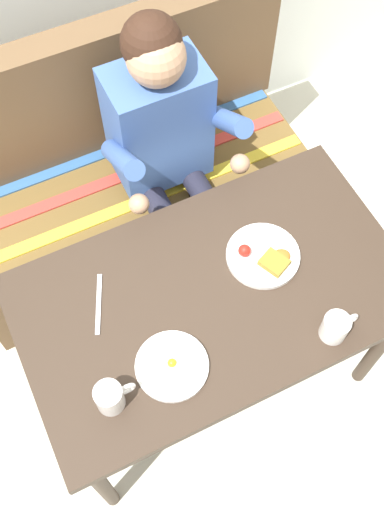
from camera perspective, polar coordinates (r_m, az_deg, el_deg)
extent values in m
plane|color=beige|center=(2.55, 1.50, -10.53)|extent=(8.00, 8.00, 0.00)
cube|color=#382A20|center=(1.89, 1.99, -3.73)|extent=(1.20, 0.70, 0.04)
cylinder|color=#382A20|center=(2.12, -8.50, -20.27)|extent=(0.05, 0.05, 0.69)
cylinder|color=#382A20|center=(2.32, 17.17, -7.97)|extent=(0.05, 0.05, 0.69)
cylinder|color=#382A20|center=(2.30, -13.85, -6.92)|extent=(0.05, 0.05, 0.69)
cylinder|color=#382A20|center=(2.49, 9.85, 3.12)|extent=(0.05, 0.05, 0.69)
cube|color=brown|center=(2.67, -5.37, 4.25)|extent=(1.44, 0.56, 0.40)
cube|color=brown|center=(2.48, -5.81, 7.16)|extent=(1.40, 0.52, 0.06)
cube|color=brown|center=(2.39, -8.61, 15.22)|extent=(1.44, 0.12, 0.54)
cube|color=yellow|center=(2.37, -4.56, 5.20)|extent=(1.38, 0.05, 0.01)
cube|color=#C63D33|center=(2.45, -5.88, 7.63)|extent=(1.38, 0.05, 0.01)
cube|color=#336099|center=(2.53, -7.13, 9.89)|extent=(1.38, 0.05, 0.01)
cube|color=#3E5FA0|center=(2.21, -3.16, 12.16)|extent=(0.34, 0.22, 0.48)
sphere|color=tan|center=(1.96, -3.39, 18.02)|extent=(0.19, 0.19, 0.19)
sphere|color=#331E14|center=(1.96, -3.82, 19.20)|extent=(0.19, 0.19, 0.19)
cylinder|color=#3E5FA0|center=(2.03, -6.55, 8.95)|extent=(0.07, 0.29, 0.23)
cylinder|color=#3E5FA0|center=(2.13, 3.13, 12.53)|extent=(0.07, 0.29, 0.23)
sphere|color=tan|center=(2.04, -4.97, 4.86)|extent=(0.07, 0.07, 0.07)
sphere|color=tan|center=(2.14, 4.49, 8.56)|extent=(0.07, 0.07, 0.07)
cylinder|color=#232333|center=(2.28, -3.05, 4.59)|extent=(0.09, 0.34, 0.09)
cylinder|color=#232333|center=(2.43, -1.11, -1.82)|extent=(0.08, 0.08, 0.52)
cube|color=black|center=(2.62, -0.46, -5.21)|extent=(0.09, 0.20, 0.05)
cylinder|color=#232333|center=(2.32, 0.79, 6.12)|extent=(0.09, 0.34, 0.09)
cylinder|color=#232333|center=(2.46, 2.46, -0.28)|extent=(0.08, 0.08, 0.52)
cube|color=black|center=(2.65, 2.86, -3.74)|extent=(0.09, 0.20, 0.05)
cylinder|color=white|center=(1.94, 6.62, 0.04)|extent=(0.23, 0.23, 0.02)
cube|color=olive|center=(1.91, 7.64, -0.56)|extent=(0.10, 0.10, 0.02)
sphere|color=red|center=(1.91, 4.91, 0.50)|extent=(0.04, 0.04, 0.04)
ellipsoid|color=#CC6623|center=(1.92, 8.24, -0.06)|extent=(0.06, 0.05, 0.02)
cylinder|color=white|center=(1.78, -1.88, -10.21)|extent=(0.21, 0.21, 0.01)
ellipsoid|color=white|center=(1.77, -1.90, -10.08)|extent=(0.09, 0.08, 0.01)
sphere|color=yellow|center=(1.76, -1.89, -9.93)|extent=(0.03, 0.03, 0.03)
cylinder|color=white|center=(1.83, 13.18, -6.50)|extent=(0.08, 0.08, 0.09)
cylinder|color=brown|center=(1.79, 13.42, -6.03)|extent=(0.07, 0.07, 0.01)
torus|color=white|center=(1.84, 14.55, -5.76)|extent=(0.05, 0.01, 0.05)
cylinder|color=white|center=(1.72, -7.70, -12.94)|extent=(0.08, 0.08, 0.10)
cylinder|color=brown|center=(1.68, -7.88, -12.54)|extent=(0.07, 0.07, 0.01)
torus|color=white|center=(1.72, -6.09, -12.21)|extent=(0.05, 0.01, 0.05)
cube|color=silver|center=(1.88, -8.69, -4.43)|extent=(0.09, 0.19, 0.00)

